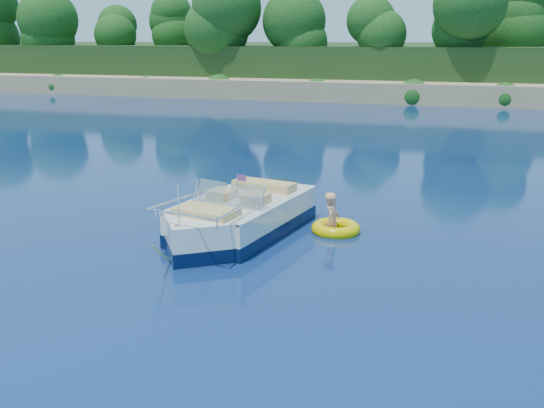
% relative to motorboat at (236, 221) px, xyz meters
% --- Properties ---
extents(ground, '(160.00, 160.00, 0.00)m').
position_rel_motorboat_xyz_m(ground, '(0.53, -2.61, -0.39)').
color(ground, '#0A1847').
rests_on(ground, ground).
extents(shoreline, '(170.00, 59.00, 6.00)m').
position_rel_motorboat_xyz_m(shoreline, '(0.53, 61.16, 0.59)').
color(shoreline, '#987A58').
rests_on(shoreline, ground).
extents(treeline, '(150.00, 7.12, 8.19)m').
position_rel_motorboat_xyz_m(treeline, '(0.57, 38.40, 5.16)').
color(treeline, black).
rests_on(treeline, ground).
extents(motorboat, '(2.79, 5.92, 1.98)m').
position_rel_motorboat_xyz_m(motorboat, '(0.00, 0.00, 0.00)').
color(motorboat, white).
rests_on(motorboat, ground).
extents(tow_tube, '(1.40, 1.40, 0.32)m').
position_rel_motorboat_xyz_m(tow_tube, '(2.24, 1.07, -0.30)').
color(tow_tube, '#E9C800').
rests_on(tow_tube, ground).
extents(boy, '(0.42, 0.85, 1.64)m').
position_rel_motorboat_xyz_m(boy, '(2.16, 1.04, -0.39)').
color(boy, tan).
rests_on(boy, ground).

